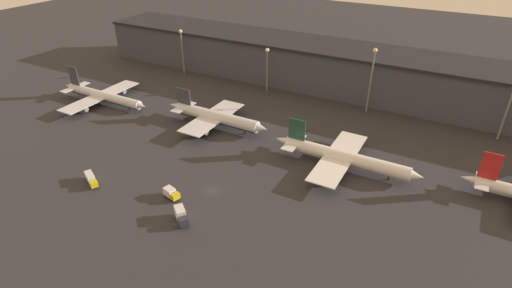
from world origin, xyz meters
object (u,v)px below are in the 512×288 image
airplane_2 (343,157)px  service_vehicle_1 (171,193)px  service_vehicle_2 (91,179)px  airplane_0 (103,96)px  airplane_1 (216,117)px  service_vehicle_0 (181,215)px

airplane_2 → service_vehicle_1: bearing=-134.2°
service_vehicle_2 → airplane_0: bearing=160.1°
airplane_0 → service_vehicle_1: (67.77, -37.98, -1.65)m
airplane_0 → service_vehicle_1: 77.70m
airplane_1 → service_vehicle_0: (22.34, -49.82, -1.87)m
service_vehicle_2 → airplane_2: bearing=61.7°
airplane_0 → airplane_2: airplane_0 is taller
airplane_2 → service_vehicle_0: size_ratio=7.49×
airplane_0 → service_vehicle_0: 88.58m
airplane_2 → service_vehicle_0: airplane_2 is taller
airplane_2 → service_vehicle_1: 54.45m
airplane_1 → service_vehicle_1: airplane_1 is taller
airplane_0 → service_vehicle_0: (76.51, -44.62, -1.31)m
airplane_0 → airplane_1: airplane_0 is taller
airplane_0 → service_vehicle_2: 60.90m
airplane_0 → service_vehicle_1: bearing=-29.3°
airplane_0 → airplane_1: 54.43m
service_vehicle_0 → airplane_0: bearing=-171.7°
airplane_1 → airplane_2: bearing=-4.6°
service_vehicle_1 → service_vehicle_2: 26.40m
airplane_2 → service_vehicle_2: size_ratio=6.45×
airplane_2 → service_vehicle_0: 54.22m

